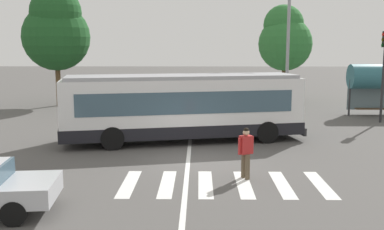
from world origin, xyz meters
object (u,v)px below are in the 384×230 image
parked_car_charcoal (156,95)px  bus_stop_shelter (384,78)px  parked_car_black (118,95)px  pedestrian_crossing_street (246,150)px  background_tree_right (285,38)px  parked_car_silver (229,96)px  city_transit_bus (183,107)px  parked_car_white (267,96)px  parked_car_red (191,95)px  twin_arm_street_lamp (289,21)px  traffic_light_far_corner (384,62)px  background_tree_left (56,30)px

parked_car_charcoal → bus_stop_shelter: 15.61m
parked_car_black → bus_stop_shelter: 18.29m
pedestrian_crossing_street → background_tree_right: 21.46m
pedestrian_crossing_street → parked_car_silver: pedestrian_crossing_street is taller
city_transit_bus → parked_car_white: size_ratio=2.48×
parked_car_red → parked_car_silver: same height
parked_car_charcoal → bus_stop_shelter: size_ratio=1.06×
city_transit_bus → twin_arm_street_lamp: bearing=52.2°
bus_stop_shelter → parked_car_red: bearing=159.2°
parked_car_black → bus_stop_shelter: bearing=-15.6°
parked_car_black → twin_arm_street_lamp: twin_arm_street_lamp is taller
parked_car_charcoal → traffic_light_far_corner: 15.75m
parked_car_black → parked_car_white: 10.95m
parked_car_silver → background_tree_right: bearing=31.0°
pedestrian_crossing_street → parked_car_red: bearing=96.7°
parked_car_white → parked_car_black: bearing=176.3°
parked_car_white → twin_arm_street_lamp: 6.36m
bus_stop_shelter → background_tree_right: bearing=125.2°
parked_car_red → background_tree_right: 8.65m
parked_car_charcoal → parked_car_silver: size_ratio=1.00×
city_transit_bus → twin_arm_street_lamp: (6.32, 8.14, 4.30)m
parked_car_black → parked_car_silver: (8.21, -0.57, 0.00)m
city_transit_bus → traffic_light_far_corner: 12.51m
parked_car_charcoal → parked_car_white: 8.13m
parked_car_black → parked_car_charcoal: (2.83, 0.06, 0.00)m
parked_car_black → parked_car_red: size_ratio=0.99×
parked_car_silver → parked_car_white: bearing=-2.9°
parked_car_black → traffic_light_far_corner: 18.24m
traffic_light_far_corner → background_tree_right: (-3.86, 9.40, 1.49)m
twin_arm_street_lamp → background_tree_right: (1.02, 6.50, -0.95)m
parked_car_red → traffic_light_far_corner: 13.38m
background_tree_left → background_tree_right: background_tree_left is taller
pedestrian_crossing_street → background_tree_left: 21.95m
parked_car_black → background_tree_right: (12.63, 2.08, 4.17)m
bus_stop_shelter → background_tree_right: size_ratio=0.56×
parked_car_silver → parked_car_white: 2.72m
bus_stop_shelter → twin_arm_street_lamp: twin_arm_street_lamp is taller
parked_car_red → traffic_light_far_corner: (11.06, -7.02, 2.68)m
pedestrian_crossing_street → parked_car_red: 18.22m
parked_car_red → parked_car_silver: size_ratio=1.00×
twin_arm_street_lamp → parked_car_charcoal: bearing=152.9°
parked_car_white → traffic_light_far_corner: (5.56, -6.61, 2.68)m
pedestrian_crossing_street → bus_stop_shelter: 16.85m
city_transit_bus → parked_car_black: bearing=112.8°
parked_car_white → background_tree_left: background_tree_left is taller
city_transit_bus → parked_car_black: (-5.28, 12.56, -0.82)m
parked_car_black → parked_car_charcoal: bearing=1.3°
parked_car_red → background_tree_left: bearing=-178.9°
bus_stop_shelter → parked_car_white: bearing=147.7°
city_transit_bus → bus_stop_shelter: size_ratio=2.66×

